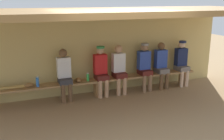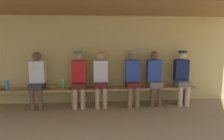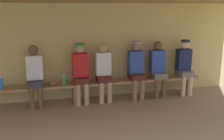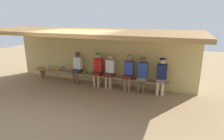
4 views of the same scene
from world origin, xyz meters
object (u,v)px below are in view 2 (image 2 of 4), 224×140
baseball_glove_dark_brown (53,87)px  player_shirtless_tan (79,76)px  bench (73,91)px  player_near_post (133,76)px  player_rightmost (101,77)px  player_with_sunglasses (37,78)px  player_leftmost (182,75)px  player_in_white (154,76)px  water_bottle_clear (7,85)px  water_bottle_orange (63,84)px

baseball_glove_dark_brown → player_shirtless_tan: bearing=97.2°
bench → baseball_glove_dark_brown: 0.49m
player_shirtless_tan → player_near_post: bearing=0.0°
bench → player_near_post: player_near_post is taller
player_rightmost → player_with_sunglasses: size_ratio=1.00×
player_leftmost → player_in_white: player_leftmost is taller
player_with_sunglasses → baseball_glove_dark_brown: bearing=-0.2°
bench → player_with_sunglasses: player_with_sunglasses is taller
player_rightmost → player_shirtless_tan: bearing=179.9°
water_bottle_clear → player_in_white: bearing=0.7°
player_rightmost → baseball_glove_dark_brown: size_ratio=5.56×
player_shirtless_tan → water_bottle_orange: 0.42m
player_shirtless_tan → bench: bearing=-178.6°
player_leftmost → player_in_white: (-0.70, -0.00, -0.02)m
player_near_post → water_bottle_clear: bearing=-179.2°
player_with_sunglasses → player_in_white: size_ratio=1.00×
player_with_sunglasses → player_leftmost: bearing=0.0°
player_leftmost → player_shirtless_tan: bearing=180.0°
water_bottle_orange → baseball_glove_dark_brown: size_ratio=0.89×
bench → water_bottle_clear: 1.52m
player_rightmost → player_with_sunglasses: same height
player_near_post → water_bottle_clear: player_near_post is taller
player_with_sunglasses → baseball_glove_dark_brown: size_ratio=5.56×
water_bottle_clear → player_leftmost: bearing=0.5°
player_shirtless_tan → water_bottle_orange: (-0.37, -0.03, -0.19)m
player_in_white → bench: bearing=-179.9°
water_bottle_clear → water_bottle_orange: size_ratio=1.23×
player_near_post → player_leftmost: bearing=0.0°
player_with_sunglasses → player_shirtless_tan: size_ratio=0.99×
bench → player_leftmost: size_ratio=4.46×
bench → player_with_sunglasses: size_ratio=4.49×
player_with_sunglasses → baseball_glove_dark_brown: 0.42m
player_in_white → player_shirtless_tan: player_shirtless_tan is taller
player_shirtless_tan → baseball_glove_dark_brown: (-0.61, -0.00, -0.24)m
player_leftmost → baseball_glove_dark_brown: player_leftmost is taller
player_rightmost → water_bottle_orange: size_ratio=6.26×
player_with_sunglasses → player_shirtless_tan: bearing=0.0°
player_near_post → player_with_sunglasses: 2.28m
player_rightmost → player_leftmost: bearing=0.0°
player_rightmost → player_shirtless_tan: 0.52m
player_leftmost → player_near_post: same height
player_rightmost → baseball_glove_dark_brown: bearing=-179.9°
player_near_post → player_in_white: player_near_post is taller
water_bottle_clear → bench: bearing=1.4°
player_rightmost → bench: bearing=-179.7°
player_shirtless_tan → water_bottle_orange: size_ratio=6.31×
player_rightmost → player_with_sunglasses: bearing=180.0°
player_in_white → player_near_post: bearing=179.9°
water_bottle_clear → baseball_glove_dark_brown: bearing=2.1°
player_rightmost → water_bottle_orange: player_rightmost is taller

